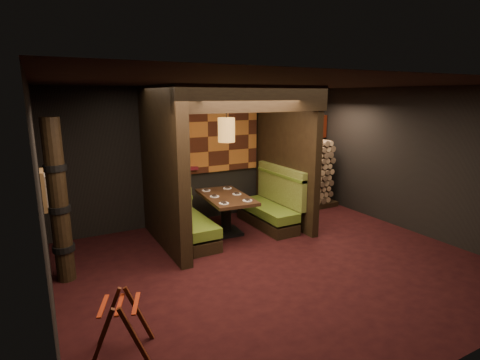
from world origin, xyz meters
name	(u,v)px	position (x,y,z in m)	size (l,w,h in m)	color
floor	(278,265)	(0.00, 0.00, -0.01)	(6.50, 5.50, 0.02)	black
ceiling	(283,83)	(0.00, 0.00, 2.86)	(6.50, 5.50, 0.02)	black
wall_back	(208,155)	(0.00, 2.76, 1.43)	(6.50, 0.02, 2.85)	black
wall_front	(454,238)	(0.00, -2.76, 1.43)	(6.50, 0.02, 2.85)	black
wall_left	(42,209)	(-3.26, 0.00, 1.43)	(0.02, 5.50, 2.85)	black
wall_right	(419,162)	(3.26, 0.00, 1.43)	(0.02, 5.50, 2.85)	black
partition_left	(163,169)	(-1.35, 1.65, 1.43)	(0.20, 2.20, 2.85)	black
partition_right	(286,157)	(1.30, 1.70, 1.43)	(0.15, 2.10, 2.85)	black
header_beam	(256,99)	(-0.02, 0.70, 2.63)	(2.85, 0.18, 0.44)	black
tapa_back_panel	(207,137)	(-0.02, 2.71, 1.82)	(2.40, 0.06, 1.55)	#AA5F24
tapa_side_panel	(165,143)	(-1.23, 1.82, 1.85)	(0.04, 1.85, 1.45)	#AA5F24
lacquer_shelf	(184,169)	(-0.60, 2.65, 1.18)	(0.60, 0.12, 0.07)	maroon
booth_bench_left	(186,221)	(-0.96, 1.65, 0.40)	(0.68, 1.60, 1.14)	black
booth_bench_right	(271,207)	(0.93, 1.65, 0.40)	(0.68, 1.60, 1.14)	black
dining_table	(226,207)	(-0.12, 1.67, 0.54)	(0.93, 1.54, 0.78)	black
place_settings	(226,195)	(-0.12, 1.67, 0.79)	(0.73, 1.23, 0.03)	white
pendant_lamp	(226,130)	(-0.12, 1.62, 2.05)	(0.32, 0.32, 1.02)	olive
framed_picture	(44,190)	(-3.22, 0.10, 1.62)	(0.05, 0.36, 0.46)	olive
luggage_rack	(121,324)	(-2.65, -0.98, 0.35)	(0.76, 0.64, 0.70)	#40180A
totem_column	(59,203)	(-3.05, 1.10, 1.19)	(0.31, 0.31, 2.40)	black
firewood_stack	(303,175)	(2.29, 2.35, 0.82)	(1.73, 0.70, 1.64)	black
mosaic_header	(296,128)	(2.29, 2.68, 1.92)	(1.83, 0.10, 0.56)	maroon
bay_front_post	(282,155)	(1.39, 1.96, 1.43)	(0.08, 0.08, 2.85)	black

